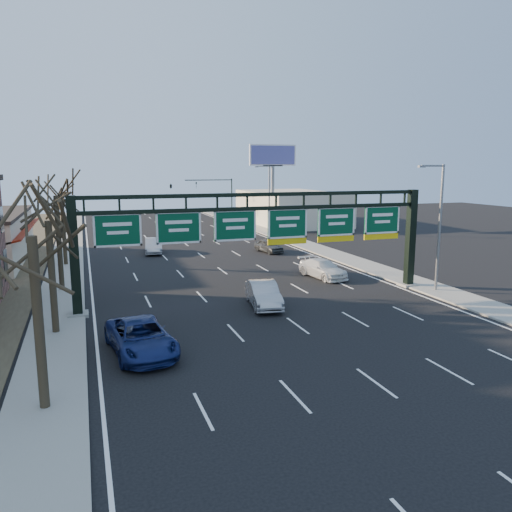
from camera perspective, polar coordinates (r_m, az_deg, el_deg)
name	(u,v)px	position (r m, az deg, el deg)	size (l,w,h in m)	color
ground	(313,337)	(26.74, 6.53, -9.17)	(160.00, 160.00, 0.00)	black
sidewalk_left	(64,276)	(43.62, -21.05, -2.13)	(3.00, 120.00, 0.12)	gray
sidewalk_right	(343,257)	(49.69, 9.88, -0.16)	(3.00, 120.00, 0.12)	gray
lane_markings	(216,266)	(44.98, -4.55, -1.19)	(21.60, 120.00, 0.01)	white
sign_gantry	(264,231)	(32.95, 0.92, 2.84)	(24.60, 1.20, 7.20)	black
building_right_distant	(291,208)	(79.31, 3.97, 5.54)	(12.00, 20.00, 5.00)	#B9B299
tree_near	(29,206)	(18.82, -24.50, 5.20)	(3.60, 3.60, 8.86)	#2E2619
tree_gantry	(46,201)	(27.80, -22.83, 5.85)	(3.60, 3.60, 8.48)	#2E2619
tree_mid	(55,181)	(37.75, -22.01, 7.95)	(3.60, 3.60, 9.24)	#2E2619
tree_far	(60,182)	(47.75, -21.45, 7.85)	(3.60, 3.60, 8.86)	#2E2619
streetlight_near	(438,221)	(37.30, 20.13, 3.78)	(2.15, 0.22, 9.00)	slate
streetlight_far	(268,195)	(67.07, 1.41, 6.94)	(2.15, 0.22, 9.00)	slate
billboard_right	(273,165)	(72.53, 1.93, 10.32)	(7.00, 0.50, 12.00)	slate
traffic_signal_mast	(194,189)	(79.55, -7.06, 7.66)	(10.16, 0.54, 7.00)	black
car_blue_suv	(141,337)	(24.73, -13.03, -9.04)	(2.64, 5.73, 1.59)	navy
car_silver_sedan	(264,294)	(31.96, 0.87, -4.40)	(1.68, 4.81, 1.58)	#9D9EA2
car_white_wagon	(323,269)	(40.63, 7.64, -1.44)	(2.02, 4.98, 1.44)	silver
car_grey_far	(269,246)	(52.24, 1.47, 1.17)	(1.61, 4.00, 1.36)	#3E4143
car_silver_distant	(154,246)	(52.71, -11.62, 1.16)	(1.65, 4.73, 1.56)	#A4A5A9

